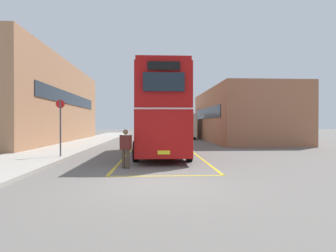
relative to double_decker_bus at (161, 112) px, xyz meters
The scene contains 9 objects.
ground_plane 6.67m from the double_decker_bus, 93.34° to the left, with size 135.60×135.60×0.00m, color #66605B.
sidewalk_left 11.24m from the double_decker_bus, 128.69° to the left, with size 4.00×57.60×0.14m, color #A39E93.
brick_building_left 16.58m from the double_decker_bus, 135.79° to the left, with size 6.84×23.18×7.73m.
depot_building_right 15.16m from the double_decker_bus, 54.89° to the left, with size 7.23×15.96×5.29m.
double_decker_bus is the anchor object (origin of this frame).
single_deck_bus 19.19m from the double_decker_bus, 81.23° to the left, with size 3.29×8.52×3.02m.
pedestrian_boarding 5.56m from the double_decker_bus, 107.71° to the right, with size 0.51×0.37×1.61m.
bus_stop_sign 5.63m from the double_decker_bus, 161.75° to the right, with size 0.44×0.12×2.95m.
bay_marking_yellow 3.13m from the double_decker_bus, 90.26° to the right, with size 4.34×11.85×0.01m.
Camera 1 is at (-0.17, -8.54, 1.85)m, focal length 30.29 mm.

